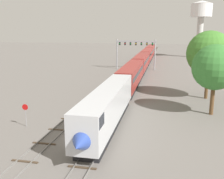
{
  "coord_description": "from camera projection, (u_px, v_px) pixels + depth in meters",
  "views": [
    {
      "loc": [
        8.76,
        -26.13,
        11.86
      ],
      "look_at": [
        1.0,
        12.0,
        3.0
      ],
      "focal_mm": 42.49,
      "sensor_mm": 36.0,
      "label": 1
    }
  ],
  "objects": [
    {
      "name": "track_near",
      "position": [
        117.0,
        76.0,
        68.18
      ],
      "size": [
        2.6,
        160.0,
        0.16
      ],
      "color": "slate",
      "rests_on": "ground"
    },
    {
      "name": "stop_sign",
      "position": [
        25.0,
        112.0,
        32.76
      ],
      "size": [
        0.76,
        0.08,
        2.88
      ],
      "color": "gray",
      "rests_on": "ground"
    },
    {
      "name": "ground_plane",
      "position": [
        82.0,
        139.0,
        29.3
      ],
      "size": [
        400.0,
        400.0,
        0.0
      ],
      "primitive_type": "plane",
      "color": "slate"
    },
    {
      "name": "trackside_tree_mid",
      "position": [
        215.0,
        67.0,
        36.31
      ],
      "size": [
        6.31,
        6.31,
        9.94
      ],
      "color": "brown",
      "rests_on": "ground"
    },
    {
      "name": "trackside_tree_left",
      "position": [
        209.0,
        53.0,
        44.8
      ],
      "size": [
        7.64,
        7.64,
        11.7
      ],
      "color": "brown",
      "rests_on": "ground"
    },
    {
      "name": "water_tower",
      "position": [
        201.0,
        14.0,
        111.15
      ],
      "size": [
        8.94,
        8.94,
        23.55
      ],
      "color": "beige",
      "rests_on": "ground"
    },
    {
      "name": "track_main",
      "position": [
        144.0,
        66.0,
        86.22
      ],
      "size": [
        2.6,
        200.0,
        0.16
      ],
      "color": "slate",
      "rests_on": "ground"
    },
    {
      "name": "passenger_train",
      "position": [
        142.0,
        62.0,
        75.75
      ],
      "size": [
        3.04,
        111.75,
        4.8
      ],
      "color": "silver",
      "rests_on": "ground"
    },
    {
      "name": "signal_gantry",
      "position": [
        136.0,
        47.0,
        79.54
      ],
      "size": [
        12.1,
        0.49,
        8.93
      ],
      "color": "#999BA0",
      "rests_on": "ground"
    }
  ]
}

